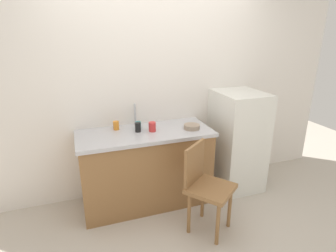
{
  "coord_description": "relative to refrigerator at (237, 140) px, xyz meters",
  "views": [
    {
      "loc": [
        -0.89,
        -2.07,
        1.91
      ],
      "look_at": [
        0.04,
        0.6,
        0.92
      ],
      "focal_mm": 29.4,
      "sensor_mm": 36.0,
      "label": 1
    }
  ],
  "objects": [
    {
      "name": "countertop",
      "position": [
        -1.17,
        0.01,
        0.24
      ],
      "size": [
        1.46,
        0.64,
        0.04
      ],
      "primitive_type": "cube",
      "color": "#B7B7BC",
      "rests_on": "cabinet_base"
    },
    {
      "name": "cup_red",
      "position": [
        -1.09,
        -0.01,
        0.31
      ],
      "size": [
        0.08,
        0.08,
        0.1
      ],
      "primitive_type": "cylinder",
      "color": "red",
      "rests_on": "countertop"
    },
    {
      "name": "cup_teal",
      "position": [
        -1.22,
        0.12,
        0.3
      ],
      "size": [
        0.07,
        0.07,
        0.08
      ],
      "primitive_type": "cylinder",
      "color": "teal",
      "rests_on": "countertop"
    },
    {
      "name": "faucet",
      "position": [
        -1.22,
        0.26,
        0.39
      ],
      "size": [
        0.02,
        0.02,
        0.25
      ],
      "primitive_type": "cylinder",
      "color": "#B7B7BC",
      "rests_on": "countertop"
    },
    {
      "name": "ground_plane",
      "position": [
        -0.96,
        -0.64,
        -0.61
      ],
      "size": [
        8.0,
        8.0,
        0.0
      ],
      "primitive_type": "plane",
      "color": "#BCB2A3"
    },
    {
      "name": "terracotta_bowl",
      "position": [
        -0.66,
        -0.08,
        0.28
      ],
      "size": [
        0.18,
        0.18,
        0.05
      ],
      "primitive_type": "cylinder",
      "color": "gray",
      "rests_on": "countertop"
    },
    {
      "name": "cup_orange",
      "position": [
        -1.46,
        0.17,
        0.31
      ],
      "size": [
        0.06,
        0.06,
        0.09
      ],
      "primitive_type": "cylinder",
      "color": "orange",
      "rests_on": "countertop"
    },
    {
      "name": "chair",
      "position": [
        -0.75,
        -0.63,
        -0.11
      ],
      "size": [
        0.56,
        0.56,
        0.89
      ],
      "rotation": [
        0.0,
        0.0,
        0.66
      ],
      "color": "olive",
      "rests_on": "ground_plane"
    },
    {
      "name": "back_wall",
      "position": [
        -0.96,
        0.36,
        0.74
      ],
      "size": [
        4.8,
        0.1,
        2.7
      ],
      "primitive_type": "cube",
      "color": "white",
      "rests_on": "ground_plane"
    },
    {
      "name": "cup_black",
      "position": [
        -1.25,
        0.02,
        0.31
      ],
      "size": [
        0.06,
        0.06,
        0.1
      ],
      "primitive_type": "cylinder",
      "color": "black",
      "rests_on": "countertop"
    },
    {
      "name": "refrigerator",
      "position": [
        0.0,
        0.0,
        0.0
      ],
      "size": [
        0.54,
        0.62,
        1.22
      ],
      "primitive_type": "cube",
      "color": "silver",
      "rests_on": "ground_plane"
    },
    {
      "name": "cabinet_base",
      "position": [
        -1.17,
        0.01,
        -0.2
      ],
      "size": [
        1.42,
        0.6,
        0.83
      ],
      "primitive_type": "cube",
      "color": "olive",
      "rests_on": "ground_plane"
    }
  ]
}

